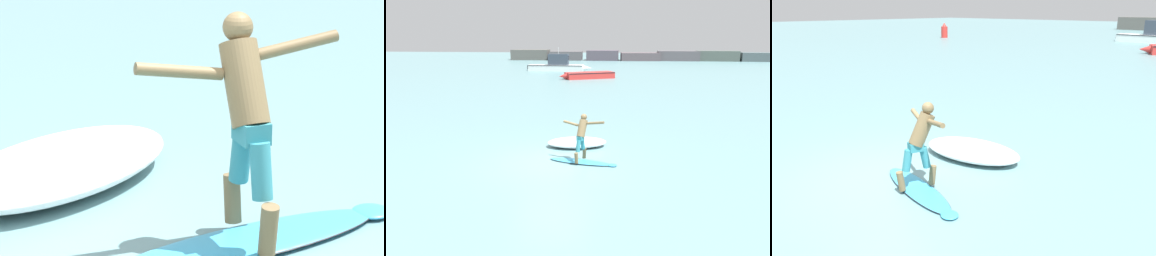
% 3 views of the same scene
% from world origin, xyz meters
% --- Properties ---
extents(ground_plane, '(200.00, 200.00, 0.00)m').
position_xyz_m(ground_plane, '(0.00, 0.00, 0.00)').
color(ground_plane, slate).
extents(surfboard, '(2.49, 1.03, 0.21)m').
position_xyz_m(surfboard, '(1.04, 0.06, 0.04)').
color(surfboard, '#389FCD').
rests_on(surfboard, ground).
extents(surfer, '(1.52, 0.94, 1.64)m').
position_xyz_m(surfer, '(1.04, 0.16, 1.04)').
color(surfer, brown).
rests_on(surfer, surfboard).
extents(channel_marker_buoy, '(0.76, 0.76, 1.73)m').
position_xyz_m(channel_marker_buoy, '(-27.28, 27.61, 0.77)').
color(channel_marker_buoy, red).
rests_on(channel_marker_buoy, ground).
extents(wave_foam_at_tail, '(2.56, 1.66, 0.36)m').
position_xyz_m(wave_foam_at_tail, '(0.64, 2.02, 0.18)').
color(wave_foam_at_tail, white).
rests_on(wave_foam_at_tail, ground).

